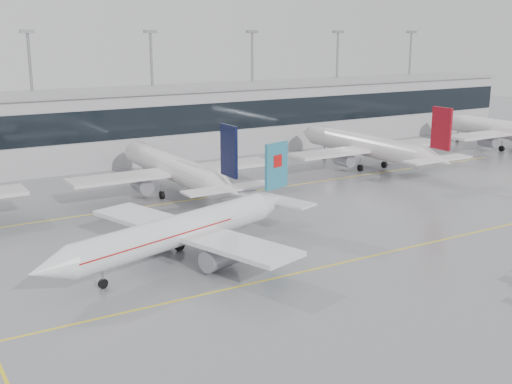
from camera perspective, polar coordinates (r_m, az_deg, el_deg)
ground at (r=62.60m, az=5.74°, el=-6.72°), size 320.00×320.00×0.00m
taxi_line_main at (r=62.60m, az=5.74°, el=-6.72°), size 120.00×0.25×0.01m
taxi_line_north at (r=87.27m, az=-6.13°, el=-0.75°), size 120.00×0.25×0.01m
terminal at (r=115.40m, az=-13.03°, el=5.61°), size 180.00×15.00×12.00m
terminal_glass at (r=108.11m, az=-11.80°, el=5.93°), size 180.00×0.20×5.00m
terminal_roof at (r=114.71m, az=-13.20°, el=8.67°), size 182.00×16.00×0.40m
light_masts at (r=120.32m, az=-14.14°, el=9.39°), size 156.40×1.00×22.60m
air_canada_jet at (r=63.93m, az=-6.13°, el=-3.29°), size 32.68×25.95×10.13m
parked_jet_c at (r=89.70m, az=-7.20°, el=2.06°), size 29.64×36.96×11.72m
parked_jet_d at (r=108.42m, az=9.96°, el=4.01°), size 29.64×36.96×11.72m
parked_jet_e at (r=133.85m, az=21.40°, el=5.12°), size 29.64×36.96×11.72m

